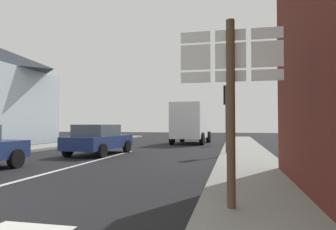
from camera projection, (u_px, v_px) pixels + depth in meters
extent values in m
plane|color=black|center=(118.00, 155.00, 14.74)|extent=(80.00, 80.00, 0.00)
cube|color=gray|center=(249.00, 161.00, 11.51)|extent=(2.33, 44.00, 0.14)
cube|color=silver|center=(76.00, 166.00, 10.84)|extent=(0.16, 12.00, 0.01)
cube|color=silver|center=(26.00, 137.00, 26.77)|extent=(4.30, 1.20, 0.70)
cylinder|color=black|center=(16.00, 159.00, 10.24)|extent=(0.22, 0.64, 0.64)
cube|color=navy|center=(99.00, 142.00, 14.89)|extent=(2.02, 4.31, 0.60)
cube|color=#47515B|center=(97.00, 130.00, 14.67)|extent=(1.68, 2.20, 0.55)
cylinder|color=black|center=(97.00, 146.00, 16.42)|extent=(0.26, 0.65, 0.64)
cylinder|color=black|center=(127.00, 146.00, 15.94)|extent=(0.26, 0.65, 0.64)
cylinder|color=black|center=(68.00, 150.00, 13.82)|extent=(0.26, 0.65, 0.64)
cylinder|color=black|center=(102.00, 151.00, 13.34)|extent=(0.26, 0.65, 0.64)
cube|color=silver|center=(189.00, 121.00, 22.70)|extent=(2.40, 3.82, 2.60)
cube|color=silver|center=(195.00, 125.00, 25.10)|extent=(2.16, 1.41, 2.00)
cube|color=#47515B|center=(195.00, 115.00, 25.17)|extent=(1.76, 0.20, 0.70)
cylinder|color=black|center=(182.00, 137.00, 25.31)|extent=(0.33, 0.91, 0.90)
cylinder|color=black|center=(209.00, 137.00, 24.73)|extent=(0.33, 0.91, 0.90)
cylinder|color=black|center=(172.00, 138.00, 22.03)|extent=(0.33, 0.91, 0.90)
cylinder|color=black|center=(202.00, 139.00, 21.45)|extent=(0.33, 0.91, 0.90)
cylinder|color=brown|center=(231.00, 117.00, 4.92)|extent=(0.14, 0.14, 3.20)
cube|color=white|center=(195.00, 37.00, 5.13)|extent=(0.50, 0.03, 0.18)
cube|color=black|center=(196.00, 38.00, 5.15)|extent=(0.43, 0.01, 0.13)
cube|color=white|center=(195.00, 57.00, 5.12)|extent=(0.50, 0.03, 0.42)
cube|color=black|center=(196.00, 58.00, 5.14)|extent=(0.43, 0.01, 0.32)
cube|color=white|center=(196.00, 77.00, 5.11)|extent=(0.50, 0.03, 0.18)
cube|color=black|center=(196.00, 77.00, 5.13)|extent=(0.43, 0.01, 0.13)
cube|color=white|center=(230.00, 35.00, 5.01)|extent=(0.50, 0.03, 0.18)
cube|color=black|center=(230.00, 36.00, 5.02)|extent=(0.43, 0.01, 0.13)
cube|color=white|center=(230.00, 56.00, 4.99)|extent=(0.50, 0.03, 0.42)
cube|color=black|center=(230.00, 56.00, 5.01)|extent=(0.43, 0.01, 0.32)
cube|color=white|center=(231.00, 76.00, 4.98)|extent=(0.50, 0.03, 0.18)
cube|color=black|center=(231.00, 76.00, 5.00)|extent=(0.43, 0.01, 0.13)
cube|color=white|center=(267.00, 33.00, 4.88)|extent=(0.50, 0.03, 0.18)
cube|color=black|center=(267.00, 33.00, 4.90)|extent=(0.43, 0.01, 0.13)
cube|color=white|center=(267.00, 54.00, 4.87)|extent=(0.50, 0.03, 0.42)
cube|color=black|center=(267.00, 54.00, 4.89)|extent=(0.43, 0.01, 0.32)
cube|color=white|center=(267.00, 75.00, 4.86)|extent=(0.50, 0.03, 0.18)
cube|color=black|center=(267.00, 75.00, 4.88)|extent=(0.43, 0.01, 0.13)
cylinder|color=#47474C|center=(229.00, 122.00, 21.71)|extent=(0.12, 0.12, 3.33)
cube|color=black|center=(229.00, 105.00, 21.94)|extent=(0.30, 0.28, 0.90)
sphere|color=#360303|center=(229.00, 101.00, 22.08)|extent=(0.18, 0.18, 0.18)
sphere|color=orange|center=(229.00, 105.00, 22.07)|extent=(0.18, 0.18, 0.18)
sphere|color=black|center=(229.00, 109.00, 22.07)|extent=(0.18, 0.18, 0.18)
cylinder|color=#47474C|center=(227.00, 120.00, 14.21)|extent=(0.12, 0.12, 3.32)
cube|color=black|center=(227.00, 95.00, 14.44)|extent=(0.30, 0.28, 0.90)
sphere|color=#360303|center=(227.00, 90.00, 14.58)|extent=(0.18, 0.18, 0.18)
sphere|color=orange|center=(227.00, 96.00, 14.57)|extent=(0.18, 0.18, 0.18)
sphere|color=black|center=(227.00, 101.00, 14.56)|extent=(0.18, 0.18, 0.18)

